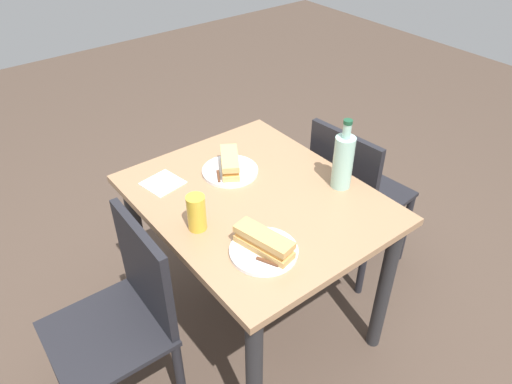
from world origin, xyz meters
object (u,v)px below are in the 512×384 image
Objects in this scene: baguette_sandwich_far at (264,242)px; water_bottle at (343,161)px; chair_far at (126,314)px; knife_far at (257,258)px; knife_near at (218,171)px; plate_near at (230,171)px; dining_table at (256,221)px; beer_glass at (197,213)px; baguette_sandwich_near at (230,163)px; plate_far at (264,251)px; chair_near at (353,193)px.

water_bottle is (0.12, -0.49, 0.07)m from baguette_sandwich_far.
baguette_sandwich_far is (-0.27, -0.42, 0.31)m from chair_far.
knife_near is at bearing -20.42° from knife_far.
baguette_sandwich_far reaches higher than plate_near.
beer_glass reaches higher than dining_table.
plate_near is at bearing 40.34° from water_bottle.
knife_near is at bearing -68.99° from chair_far.
baguette_sandwich_near is at bearing -22.40° from baguette_sandwich_far.
plate_far is at bearing 103.37° from water_bottle.
knife_far is at bearing -167.44° from beer_glass.
knife_near is at bearing 43.36° from water_bottle.
chair_far is 0.55m from knife_far.
plate_far is (-0.27, 0.18, 0.13)m from dining_table.
plate_near is 0.04m from baguette_sandwich_near.
chair_far reaches higher than baguette_sandwich_near.
chair_near is at bearing -108.11° from baguette_sandwich_near.
chair_far is 0.70m from plate_near.
plate_near is at bearing 0.00° from baguette_sandwich_near.
chair_near is 3.76× the size of baguette_sandwich_far.
plate_far is 1.69× the size of beer_glass.
plate_near and plate_far have the same top height.
knife_far is at bearing 153.92° from baguette_sandwich_near.
plate_far is 0.04m from baguette_sandwich_far.
water_bottle is (-0.35, -0.30, 0.11)m from plate_near.
baguette_sandwich_near is (0.20, -0.02, 0.18)m from dining_table.
plate_far is (-0.27, -0.42, 0.27)m from chair_far.
baguette_sandwich_near is 0.06m from knife_near.
plate_near is at bearing -4.67° from dining_table.
water_bottle is 2.14× the size of beer_glass.
knife_far is (-0.02, 0.05, 0.01)m from plate_far.
baguette_sandwich_near reaches higher than knife_near.
baguette_sandwich_far is at bearing 109.47° from chair_near.
plate_near is at bearing -72.08° from chair_far.
knife_near is (0.21, 0.63, 0.28)m from chair_near.
water_bottle is (-0.37, -0.35, 0.10)m from knife_near.
baguette_sandwich_far is at bearing -156.67° from beer_glass.
chair_far reaches higher than baguette_sandwich_far.
plate_far is at bearing 163.69° from knife_near.
knife_far is (-0.49, 0.24, 0.01)m from plate_near.
dining_table is at bearing -85.78° from beer_glass.
baguette_sandwich_near is 1.22× the size of knife_near.
chair_near is (0.01, -1.20, 0.00)m from chair_far.
beer_glass is at bearing -93.37° from chair_far.
beer_glass reaches higher than baguette_sandwich_far.
chair_far is 1.00× the size of chair_near.
beer_glass is at bearing 23.33° from plate_far.
beer_glass is (0.25, 0.11, 0.02)m from baguette_sandwich_far.
baguette_sandwich_near is 0.84× the size of plate_far.
knife_far is 0.56m from water_bottle.
chair_near is (0.01, -0.60, -0.13)m from dining_table.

